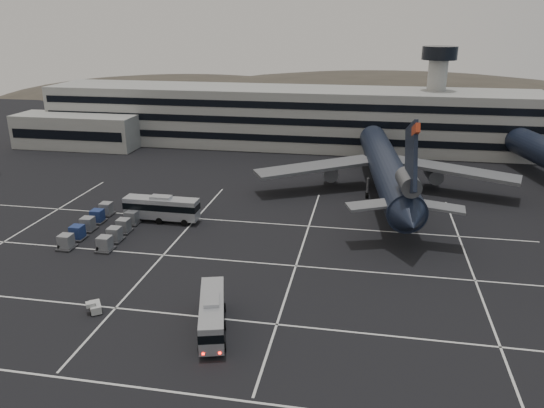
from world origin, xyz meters
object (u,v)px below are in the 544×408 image
(bus_near, at_px, (212,313))
(uld_cluster, at_px, (106,225))
(trijet_main, at_px, (386,168))
(bus_far, at_px, (162,207))

(bus_near, xyz_separation_m, uld_cluster, (-23.27, 22.64, -1.02))
(bus_near, height_order, uld_cluster, bus_near)
(trijet_main, height_order, uld_cluster, trijet_main)
(trijet_main, xyz_separation_m, bus_far, (-34.37, -19.10, -2.98))
(uld_cluster, bearing_deg, trijet_main, 30.96)
(bus_far, xyz_separation_m, uld_cluster, (-6.68, -5.53, -1.26))
(trijet_main, relative_size, bus_far, 4.89)
(bus_far, distance_m, uld_cluster, 8.76)
(bus_near, relative_size, bus_far, 0.91)
(trijet_main, bearing_deg, uld_cluster, -154.91)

